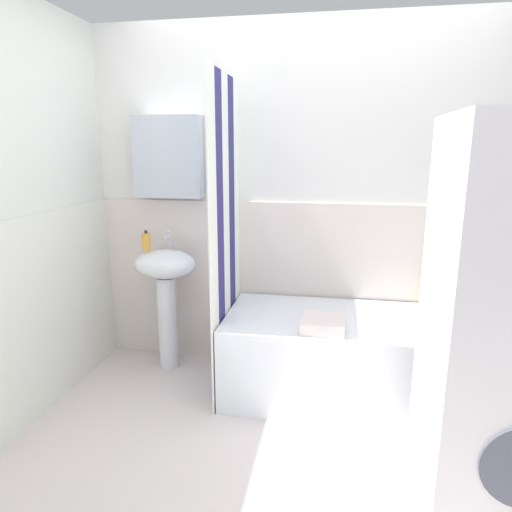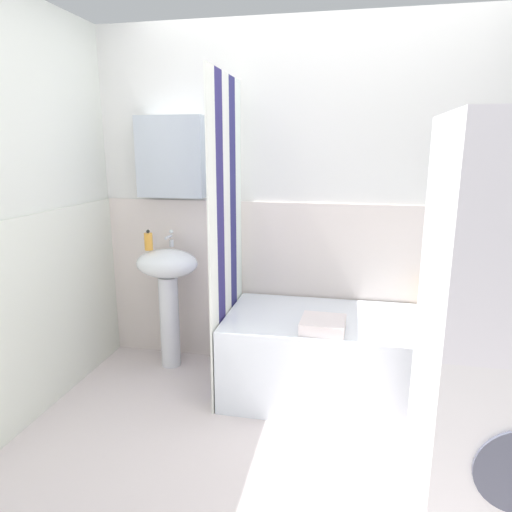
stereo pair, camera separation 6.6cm
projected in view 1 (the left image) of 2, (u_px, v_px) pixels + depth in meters
name	position (u px, v px, depth m)	size (l,w,h in m)	color
ground_plane	(291.00, 482.00, 2.24)	(4.80, 5.60, 0.04)	silver
wall_back_tiled	(304.00, 211.00, 3.19)	(3.60, 0.18, 2.40)	silver
wall_left_tiled	(23.00, 230.00, 2.58)	(0.07, 1.81, 2.40)	silver
sink	(166.00, 282.00, 3.25)	(0.44, 0.34, 0.88)	white
faucet	(168.00, 239.00, 3.26)	(0.03, 0.12, 0.12)	silver
soap_dispenser	(146.00, 242.00, 3.16)	(0.06, 0.06, 0.14)	gold
bathtub	(351.00, 357.00, 2.93)	(1.59, 0.75, 0.53)	white
shower_curtain	(226.00, 240.00, 2.90)	(0.01, 0.75, 2.00)	white
body_wash_bottle	(459.00, 297.00, 3.03)	(0.07, 0.07, 0.17)	#282330
shampoo_bottle	(443.00, 295.00, 3.03)	(0.06, 0.06, 0.19)	white
lotion_bottle	(429.00, 290.00, 3.06)	(0.07, 0.07, 0.23)	orange
towel_folded	(323.00, 324.00, 2.68)	(0.25, 0.25, 0.07)	silver
washer_dryer_stack	(510.00, 333.00, 1.84)	(0.60, 0.64, 1.70)	silver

